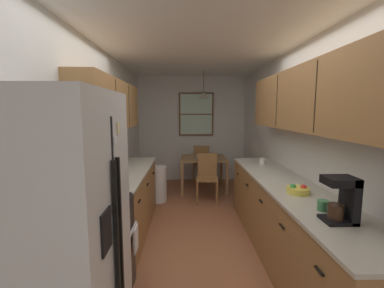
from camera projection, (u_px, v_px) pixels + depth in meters
ground_plane at (196, 225)px, 3.85m from camera, size 12.00×12.00×0.00m
wall_left at (103, 142)px, 3.65m from camera, size 0.10×9.00×2.55m
wall_right at (289, 141)px, 3.72m from camera, size 0.10×9.00×2.55m
wall_back at (192, 129)px, 6.31m from camera, size 4.40×0.10×2.55m
ceiling_slab at (197, 47)px, 3.51m from camera, size 4.40×9.00×0.08m
refrigerator at (54, 248)px, 1.50m from camera, size 0.75×0.79×1.83m
stove_range at (93, 251)px, 2.27m from camera, size 0.66×0.62×1.10m
microwave_over_range at (72, 121)px, 2.12m from camera, size 0.39×0.64×0.35m
counter_left at (126, 202)px, 3.57m from camera, size 0.64×1.99×0.90m
upper_cabinets_left at (111, 105)px, 3.34m from camera, size 0.33×2.07×0.64m
counter_right at (287, 222)px, 2.93m from camera, size 0.64×3.20×0.90m
upper_cabinets_right at (308, 99)px, 2.70m from camera, size 0.33×2.88×0.68m
dining_table at (203, 162)px, 5.50m from camera, size 0.96×0.88×0.72m
dining_chair_near at (207, 175)px, 4.87m from camera, size 0.43×0.43×0.90m
dining_chair_far at (201, 162)px, 6.15m from camera, size 0.43×0.43×0.90m
pendant_light at (204, 95)px, 5.32m from camera, size 0.26×0.26×0.56m
back_window at (196, 114)px, 6.19m from camera, size 0.84×0.05×1.05m
trash_bin at (157, 184)px, 4.85m from camera, size 0.36×0.36×0.67m
storage_canister at (109, 177)px, 2.77m from camera, size 0.13×0.13×0.20m
dish_towel at (136, 239)px, 2.43m from camera, size 0.02×0.16×0.24m
coffee_maker at (343, 199)px, 1.87m from camera, size 0.22×0.18×0.34m
mug_by_coffeemaker at (323, 205)px, 2.09m from camera, size 0.13×0.09×0.09m
mug_spare at (262, 161)px, 3.93m from camera, size 0.11×0.08×0.10m
fruit_bowl at (298, 190)px, 2.54m from camera, size 0.22×0.22×0.09m
table_serving_bowl at (201, 156)px, 5.43m from camera, size 0.19×0.19×0.06m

